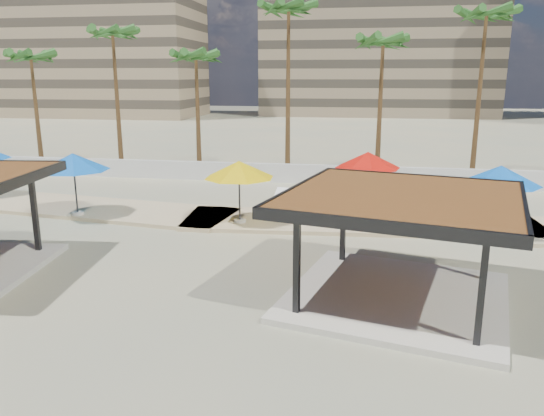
{
  "coord_description": "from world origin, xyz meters",
  "views": [
    {
      "loc": [
        1.95,
        -16.58,
        6.58
      ],
      "look_at": [
        -1.52,
        3.82,
        1.4
      ],
      "focal_mm": 35.0,
      "sensor_mm": 36.0,
      "label": 1
    }
  ],
  "objects": [
    {
      "name": "building_mid",
      "position": [
        4.0,
        78.0,
        14.27
      ],
      "size": [
        38.0,
        16.0,
        30.4
      ],
      "color": "#847259",
      "rests_on": "ground"
    },
    {
      "name": "palm_d",
      "position": [
        -3.0,
        18.9,
        10.23
      ],
      "size": [
        3.0,
        3.0,
        11.55
      ],
      "color": "brown",
      "rests_on": "ground"
    },
    {
      "name": "palm_b",
      "position": [
        -15.0,
        18.7,
        8.98
      ],
      "size": [
        3.0,
        3.0,
        10.21
      ],
      "color": "brown",
      "rests_on": "ground"
    },
    {
      "name": "boundary_wall",
      "position": [
        0.0,
        16.0,
        0.6
      ],
      "size": [
        56.0,
        0.3,
        1.2
      ],
      "primitive_type": "cube",
      "color": "silver",
      "rests_on": "ground"
    },
    {
      "name": "umbrella_d",
      "position": [
        7.54,
        5.8,
        2.66
      ],
      "size": [
        3.83,
        3.83,
        2.88
      ],
      "rotation": [
        0.0,
        0.0,
        -0.21
      ],
      "color": "beige",
      "rests_on": "promenade"
    },
    {
      "name": "ground",
      "position": [
        0.0,
        0.0,
        0.0
      ],
      "size": [
        200.0,
        200.0,
        0.0
      ],
      "primitive_type": "plane",
      "color": "tan",
      "rests_on": "ground"
    },
    {
      "name": "palm_c",
      "position": [
        -9.0,
        18.1,
        7.51
      ],
      "size": [
        3.0,
        3.0,
        8.64
      ],
      "color": "brown",
      "rests_on": "ground"
    },
    {
      "name": "umbrella_b",
      "position": [
        -3.32,
        5.8,
        2.57
      ],
      "size": [
        3.97,
        3.97,
        2.78
      ],
      "rotation": [
        0.0,
        0.0,
        -0.33
      ],
      "color": "beige",
      "rests_on": "promenade"
    },
    {
      "name": "palm_f",
      "position": [
        9.0,
        18.6,
        9.7
      ],
      "size": [
        3.0,
        3.0,
        10.97
      ],
      "color": "brown",
      "rests_on": "ground"
    },
    {
      "name": "palm_a",
      "position": [
        -21.0,
        18.3,
        7.57
      ],
      "size": [
        3.0,
        3.0,
        8.7
      ],
      "color": "brown",
      "rests_on": "ground"
    },
    {
      "name": "lounger_a",
      "position": [
        -2.17,
        9.21,
        0.36
      ],
      "size": [
        0.93,
        2.04,
        0.75
      ],
      "rotation": [
        0.0,
        0.0,
        1.41
      ],
      "color": "white",
      "rests_on": "promenade"
    },
    {
      "name": "building_west",
      "position": [
        -42.0,
        68.0,
        15.27
      ],
      "size": [
        34.0,
        16.0,
        32.4
      ],
      "color": "#937F60",
      "rests_on": "ground"
    },
    {
      "name": "pavilion_central",
      "position": [
        3.17,
        -1.29,
        1.97
      ],
      "size": [
        7.85,
        7.85,
        3.31
      ],
      "rotation": [
        0.0,
        0.0,
        -0.23
      ],
      "color": "beige",
      "rests_on": "ground"
    },
    {
      "name": "umbrella_f",
      "position": [
        -11.19,
        5.8,
        2.69
      ],
      "size": [
        4.04,
        4.04,
        2.92
      ],
      "rotation": [
        0.0,
        0.0,
        -0.27
      ],
      "color": "beige",
      "rests_on": "promenade"
    },
    {
      "name": "promenade",
      "position": [
        2.0,
        7.67,
        0.06
      ],
      "size": [
        44.45,
        7.97,
        0.24
      ],
      "color": "#C6B284",
      "rests_on": "ground"
    },
    {
      "name": "umbrella_c",
      "position": [
        2.27,
        9.2,
        2.62
      ],
      "size": [
        3.66,
        3.66,
        2.84
      ],
      "rotation": [
        0.0,
        0.0,
        0.16
      ],
      "color": "beige",
      "rests_on": "promenade"
    },
    {
      "name": "palm_e",
      "position": [
        3.0,
        18.4,
        8.28
      ],
      "size": [
        3.0,
        3.0,
        9.45
      ],
      "color": "brown",
      "rests_on": "ground"
    }
  ]
}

